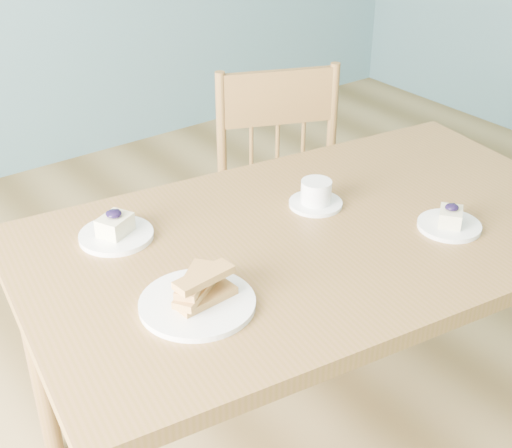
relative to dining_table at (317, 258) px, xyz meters
name	(u,v)px	position (x,y,z in m)	size (l,w,h in m)	color
dining_table	(317,258)	(0.00, 0.00, 0.00)	(1.55, 1.02, 0.77)	brown
dining_chair	(287,212)	(0.33, 0.52, -0.22)	(0.56, 0.55, 0.94)	brown
cheesecake_plate_near	(450,222)	(0.27, -0.18, 0.09)	(0.16, 0.16, 0.07)	white
cheesecake_plate_far	(116,231)	(-0.41, 0.27, 0.10)	(0.18, 0.18, 0.08)	white
coffee_cup	(316,195)	(0.08, 0.10, 0.11)	(0.14, 0.14, 0.07)	white
biscotti_plate	(197,297)	(-0.40, -0.08, 0.10)	(0.24, 0.24, 0.08)	white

